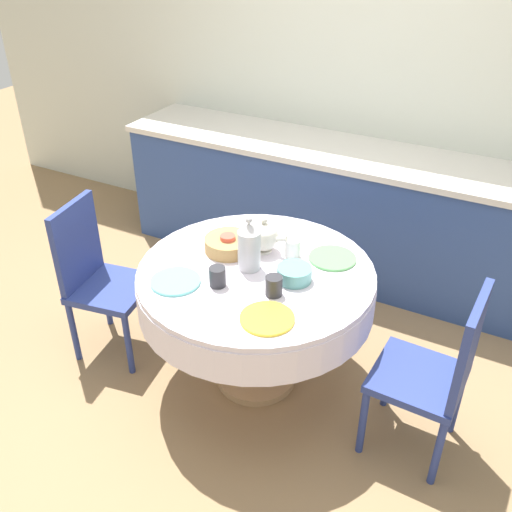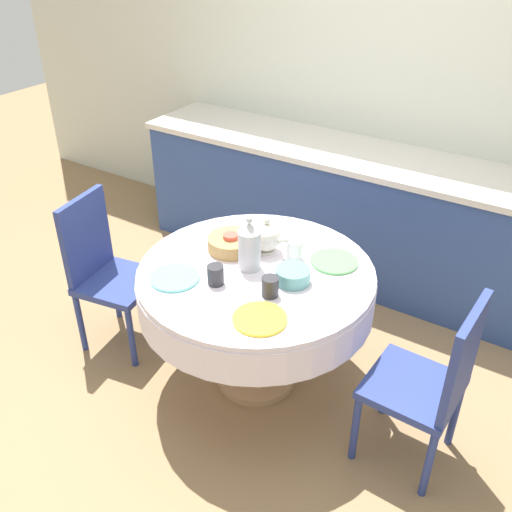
% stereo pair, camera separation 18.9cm
% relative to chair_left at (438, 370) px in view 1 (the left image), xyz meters
% --- Properties ---
extents(ground_plane, '(12.00, 12.00, 0.00)m').
position_rel_chair_left_xyz_m(ground_plane, '(-0.94, 0.04, -0.51)').
color(ground_plane, '#8E704C').
extents(wall_back, '(7.00, 0.05, 2.60)m').
position_rel_chair_left_xyz_m(wall_back, '(-0.94, 1.69, 0.79)').
color(wall_back, beige).
rests_on(wall_back, ground_plane).
extents(kitchen_counter, '(3.24, 0.64, 0.90)m').
position_rel_chair_left_xyz_m(kitchen_counter, '(-0.94, 1.36, -0.05)').
color(kitchen_counter, '#2D4784').
rests_on(kitchen_counter, ground_plane).
extents(dining_table, '(1.20, 1.20, 0.73)m').
position_rel_chair_left_xyz_m(dining_table, '(-0.94, 0.04, 0.10)').
color(dining_table, tan).
rests_on(dining_table, ground_plane).
extents(chair_left, '(0.41, 0.41, 0.93)m').
position_rel_chair_left_xyz_m(chair_left, '(0.00, 0.00, 0.00)').
color(chair_left, navy).
rests_on(chair_left, ground_plane).
extents(chair_right, '(0.46, 0.46, 0.93)m').
position_rel_chair_left_xyz_m(chair_right, '(-1.87, -0.12, 0.00)').
color(chair_right, navy).
rests_on(chair_right, ground_plane).
extents(plate_near_left, '(0.24, 0.24, 0.01)m').
position_rel_chair_left_xyz_m(plate_near_left, '(-1.23, -0.25, 0.23)').
color(plate_near_left, '#60BCB7').
rests_on(plate_near_left, dining_table).
extents(cup_near_left, '(0.08, 0.08, 0.10)m').
position_rel_chair_left_xyz_m(cup_near_left, '(-1.04, -0.17, 0.27)').
color(cup_near_left, '#28282D').
rests_on(cup_near_left, dining_table).
extents(plate_near_right, '(0.24, 0.24, 0.01)m').
position_rel_chair_left_xyz_m(plate_near_right, '(-0.71, -0.29, 0.23)').
color(plate_near_right, yellow).
rests_on(plate_near_right, dining_table).
extents(cup_near_right, '(0.08, 0.08, 0.10)m').
position_rel_chair_left_xyz_m(cup_near_right, '(-0.77, -0.11, 0.27)').
color(cup_near_right, '#28282D').
rests_on(cup_near_right, dining_table).
extents(plate_far_left, '(0.24, 0.24, 0.01)m').
position_rel_chair_left_xyz_m(plate_far_left, '(-1.27, 0.28, 0.23)').
color(plate_far_left, white).
rests_on(plate_far_left, dining_table).
extents(cup_far_left, '(0.08, 0.08, 0.10)m').
position_rel_chair_left_xyz_m(cup_far_left, '(-1.15, 0.12, 0.27)').
color(cup_far_left, '#CC4C3D').
rests_on(cup_far_left, dining_table).
extents(plate_far_right, '(0.24, 0.24, 0.01)m').
position_rel_chair_left_xyz_m(plate_far_right, '(-0.64, 0.31, 0.23)').
color(plate_far_right, '#5BA85B').
rests_on(plate_far_right, dining_table).
extents(cup_far_right, '(0.08, 0.08, 0.10)m').
position_rel_chair_left_xyz_m(cup_far_right, '(-0.84, 0.24, 0.27)').
color(cup_far_right, white).
rests_on(cup_far_right, dining_table).
extents(coffee_carafe, '(0.11, 0.11, 0.29)m').
position_rel_chair_left_xyz_m(coffee_carafe, '(-0.98, 0.04, 0.35)').
color(coffee_carafe, '#B2B2B7').
rests_on(coffee_carafe, dining_table).
extents(teapot, '(0.21, 0.15, 0.20)m').
position_rel_chair_left_xyz_m(teapot, '(-0.99, 0.21, 0.31)').
color(teapot, silver).
rests_on(teapot, dining_table).
extents(bread_basket, '(0.25, 0.25, 0.07)m').
position_rel_chair_left_xyz_m(bread_basket, '(-1.16, 0.13, 0.26)').
color(bread_basket, '#AD844C').
rests_on(bread_basket, dining_table).
extents(fruit_bowl, '(0.17, 0.17, 0.07)m').
position_rel_chair_left_xyz_m(fruit_bowl, '(-0.74, 0.04, 0.26)').
color(fruit_bowl, '#569993').
rests_on(fruit_bowl, dining_table).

